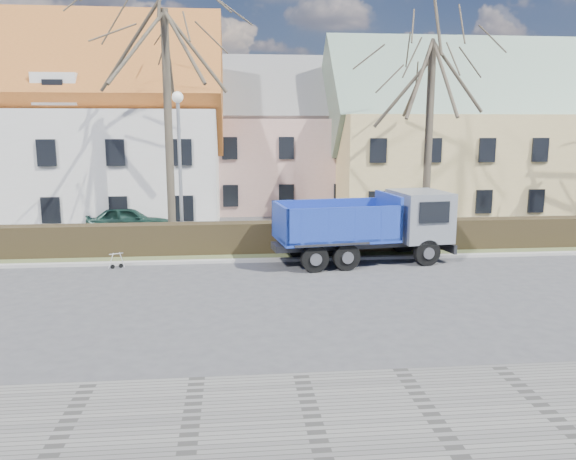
{
  "coord_description": "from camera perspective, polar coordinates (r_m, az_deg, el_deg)",
  "views": [
    {
      "loc": [
        0.85,
        -17.35,
        5.36
      ],
      "look_at": [
        2.82,
        2.86,
        1.6
      ],
      "focal_mm": 35.0,
      "sensor_mm": 36.0,
      "label": 1
    }
  ],
  "objects": [
    {
      "name": "tree_1",
      "position": [
        26.03,
        -12.14,
        12.39
      ],
      "size": [
        9.2,
        9.2,
        12.65
      ],
      "primitive_type": null,
      "color": "#463E31",
      "rests_on": "ground"
    },
    {
      "name": "sidewalk_near",
      "position": [
        10.36,
        -10.11,
        -20.57
      ],
      "size": [
        80.0,
        5.0,
        0.08
      ],
      "primitive_type": "cube",
      "color": "slate",
      "rests_on": "ground"
    },
    {
      "name": "grass_strip",
      "position": [
        24.16,
        -7.45,
        -2.3
      ],
      "size": [
        80.0,
        3.0,
        0.1
      ],
      "primitive_type": "cube",
      "color": "#505C34",
      "rests_on": "ground"
    },
    {
      "name": "hedge",
      "position": [
        23.84,
        -7.5,
        -1.0
      ],
      "size": [
        60.0,
        0.9,
        1.3
      ],
      "primitive_type": "cube",
      "color": "black",
      "rests_on": "ground"
    },
    {
      "name": "parked_car_a",
      "position": [
        29.44,
        -15.76,
        1.02
      ],
      "size": [
        4.28,
        1.87,
        1.43
      ],
      "primitive_type": "imported",
      "rotation": [
        0.0,
        0.0,
        1.53
      ],
      "color": "#153229",
      "rests_on": "ground"
    },
    {
      "name": "tree_2",
      "position": [
        27.43,
        14.16,
        10.47
      ],
      "size": [
        8.0,
        8.0,
        11.0
      ],
      "primitive_type": null,
      "color": "#463E31",
      "rests_on": "ground"
    },
    {
      "name": "ground",
      "position": [
        18.18,
        -8.05,
        -6.76
      ],
      "size": [
        120.0,
        120.0,
        0.0
      ],
      "primitive_type": "plane",
      "color": "#424244"
    },
    {
      "name": "building_yellow",
      "position": [
        37.56,
        18.42,
        8.27
      ],
      "size": [
        18.8,
        10.8,
        8.5
      ],
      "primitive_type": null,
      "color": "#DEC279",
      "rests_on": "ground"
    },
    {
      "name": "cart_frame",
      "position": [
        22.41,
        -17.55,
        -2.97
      ],
      "size": [
        0.84,
        0.68,
        0.67
      ],
      "primitive_type": null,
      "rotation": [
        0.0,
        0.0,
        0.41
      ],
      "color": "silver",
      "rests_on": "ground"
    },
    {
      "name": "building_pink",
      "position": [
        37.51,
        -0.76,
        8.41
      ],
      "size": [
        10.8,
        8.8,
        8.0
      ],
      "primitive_type": null,
      "color": "tan",
      "rests_on": "ground"
    },
    {
      "name": "streetlight",
      "position": [
        24.53,
        -10.9,
        5.82
      ],
      "size": [
        0.54,
        0.54,
        6.88
      ],
      "primitive_type": null,
      "color": "#9CA0A4",
      "rests_on": "ground"
    },
    {
      "name": "dump_truck",
      "position": [
        22.36,
        7.08,
        0.33
      ],
      "size": [
        7.52,
        3.62,
        2.89
      ],
      "primitive_type": null,
      "rotation": [
        0.0,
        0.0,
        0.13
      ],
      "color": "#162F9A",
      "rests_on": "ground"
    },
    {
      "name": "curb_far",
      "position": [
        22.6,
        -7.58,
        -3.17
      ],
      "size": [
        80.0,
        0.3,
        0.12
      ],
      "primitive_type": "cube",
      "color": "#A9A6A0",
      "rests_on": "ground"
    }
  ]
}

